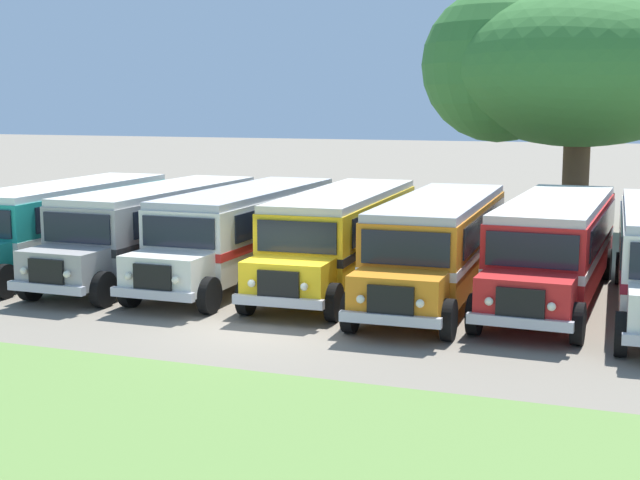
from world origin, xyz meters
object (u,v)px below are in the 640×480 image
(parked_bus_slot_0, at_px, (66,221))
(parked_bus_slot_2, at_px, (246,228))
(broad_shade_tree, at_px, (576,62))
(parked_bus_slot_1, at_px, (158,225))
(parked_bus_slot_5, at_px, (555,243))
(parked_bus_slot_4, at_px, (439,241))
(parked_bus_slot_3, at_px, (342,232))

(parked_bus_slot_0, distance_m, parked_bus_slot_2, 6.55)
(parked_bus_slot_2, height_order, broad_shade_tree, broad_shade_tree)
(parked_bus_slot_1, xyz_separation_m, parked_bus_slot_5, (12.56, 0.59, 0.00))
(parked_bus_slot_1, distance_m, broad_shade_tree, 18.92)
(parked_bus_slot_2, xyz_separation_m, broad_shade_tree, (8.97, 13.21, 5.61))
(parked_bus_slot_0, xyz_separation_m, broad_shade_tree, (15.50, 13.61, 5.61))
(parked_bus_slot_0, bearing_deg, parked_bus_slot_4, 87.58)
(parked_bus_slot_1, bearing_deg, parked_bus_slot_2, 96.32)
(parked_bus_slot_1, bearing_deg, parked_bus_slot_0, -87.98)
(parked_bus_slot_0, bearing_deg, parked_bus_slot_5, 90.30)
(broad_shade_tree, bearing_deg, parked_bus_slot_1, -131.57)
(parked_bus_slot_0, xyz_separation_m, parked_bus_slot_3, (9.68, 0.72, 0.00))
(parked_bus_slot_2, bearing_deg, parked_bus_slot_3, 95.89)
(parked_bus_slot_2, xyz_separation_m, parked_bus_slot_4, (6.36, -0.46, 0.00))
(parked_bus_slot_5, bearing_deg, parked_bus_slot_0, -85.61)
(parked_bus_slot_1, relative_size, parked_bus_slot_4, 1.00)
(parked_bus_slot_3, bearing_deg, parked_bus_slot_4, 73.64)
(parked_bus_slot_0, bearing_deg, broad_shade_tree, 129.15)
(parked_bus_slot_1, height_order, parked_bus_slot_3, same)
(parked_bus_slot_1, height_order, parked_bus_slot_2, same)
(parked_bus_slot_4, bearing_deg, parked_bus_slot_5, 101.53)
(parked_bus_slot_5, distance_m, broad_shade_tree, 14.10)
(parked_bus_slot_2, height_order, parked_bus_slot_3, same)
(parked_bus_slot_0, height_order, broad_shade_tree, broad_shade_tree)
(parked_bus_slot_2, height_order, parked_bus_slot_4, same)
(parked_bus_slot_1, relative_size, parked_bus_slot_2, 1.00)
(parked_bus_slot_4, xyz_separation_m, broad_shade_tree, (2.61, 13.67, 5.61))
(parked_bus_slot_0, bearing_deg, parked_bus_slot_2, 91.34)
(parked_bus_slot_0, relative_size, parked_bus_slot_1, 1.00)
(broad_shade_tree, bearing_deg, parked_bus_slot_2, -124.17)
(parked_bus_slot_1, height_order, broad_shade_tree, broad_shade_tree)
(parked_bus_slot_1, distance_m, parked_bus_slot_5, 12.58)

